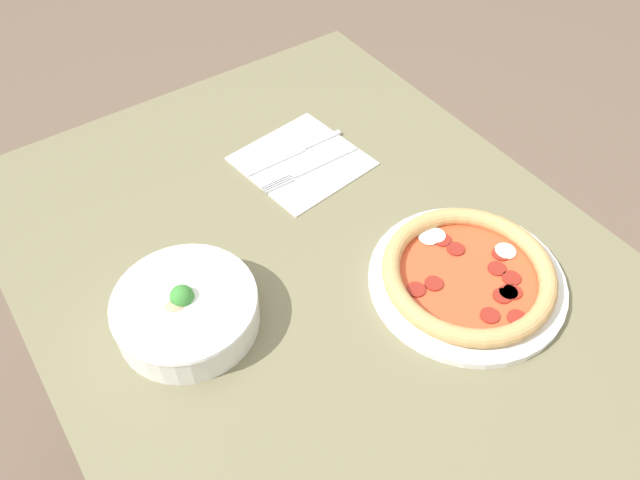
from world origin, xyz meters
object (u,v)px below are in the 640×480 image
bowl (186,309)px  fork (312,168)px  pizza (468,276)px  knife (298,150)px

bowl → fork: bowl is taller
pizza → bowl: size_ratio=1.44×
fork → knife: (0.05, -0.01, -0.00)m
bowl → knife: 0.38m
bowl → knife: size_ratio=1.00×
bowl → knife: bearing=-56.4°
knife → pizza: bearing=96.0°
pizza → knife: size_ratio=1.44×
pizza → fork: bearing=8.0°
pizza → knife: pizza is taller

